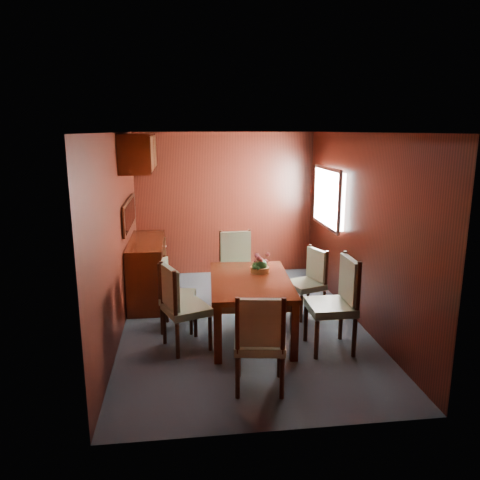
{
  "coord_description": "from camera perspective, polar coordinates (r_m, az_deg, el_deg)",
  "views": [
    {
      "loc": [
        -0.73,
        -5.59,
        2.43
      ],
      "look_at": [
        0.0,
        0.21,
        1.05
      ],
      "focal_mm": 35.0,
      "sensor_mm": 36.0,
      "label": 1
    }
  ],
  "objects": [
    {
      "name": "ground",
      "position": [
        6.14,
        0.25,
        -10.04
      ],
      "size": [
        4.5,
        4.5,
        0.0
      ],
      "primitive_type": "plane",
      "color": "#313B43",
      "rests_on": "ground"
    },
    {
      "name": "room_shell",
      "position": [
        6.01,
        -1.14,
        5.63
      ],
      "size": [
        3.06,
        4.52,
        2.41
      ],
      "color": "black",
      "rests_on": "ground"
    },
    {
      "name": "sideboard",
      "position": [
        6.9,
        -11.21,
        -3.66
      ],
      "size": [
        0.48,
        1.4,
        0.9
      ],
      "primitive_type": "cube",
      "color": "black",
      "rests_on": "ground"
    },
    {
      "name": "dining_table",
      "position": [
        5.6,
        1.28,
        -5.74
      ],
      "size": [
        1.02,
        1.55,
        0.7
      ],
      "rotation": [
        0.0,
        0.0,
        -0.06
      ],
      "color": "black",
      "rests_on": "ground"
    },
    {
      "name": "chair_left_near",
      "position": [
        5.3,
        -7.35,
        -7.57
      ],
      "size": [
        0.59,
        0.61,
        1.0
      ],
      "rotation": [
        0.0,
        0.0,
        -1.19
      ],
      "color": "black",
      "rests_on": "ground"
    },
    {
      "name": "chair_left_far",
      "position": [
        5.86,
        -8.25,
        -6.09
      ],
      "size": [
        0.46,
        0.48,
        0.9
      ],
      "rotation": [
        0.0,
        0.0,
        -1.7
      ],
      "color": "black",
      "rests_on": "ground"
    },
    {
      "name": "chair_right_near",
      "position": [
        5.36,
        11.84,
        -6.96
      ],
      "size": [
        0.49,
        0.51,
        1.08
      ],
      "rotation": [
        0.0,
        0.0,
        1.57
      ],
      "color": "black",
      "rests_on": "ground"
    },
    {
      "name": "chair_right_far",
      "position": [
        6.3,
        8.52,
        -4.64
      ],
      "size": [
        0.53,
        0.54,
        0.91
      ],
      "rotation": [
        0.0,
        0.0,
        1.9
      ],
      "color": "black",
      "rests_on": "ground"
    },
    {
      "name": "chair_head",
      "position": [
        4.43,
        2.43,
        -11.81
      ],
      "size": [
        0.53,
        0.51,
        0.99
      ],
      "rotation": [
        0.0,
        0.0,
        -0.14
      ],
      "color": "black",
      "rests_on": "ground"
    },
    {
      "name": "chair_foot",
      "position": [
        6.71,
        -0.37,
        -2.81
      ],
      "size": [
        0.52,
        0.5,
        1.03
      ],
      "rotation": [
        0.0,
        0.0,
        3.22
      ],
      "color": "black",
      "rests_on": "ground"
    },
    {
      "name": "flower_centerpiece",
      "position": [
        5.79,
        2.44,
        -2.82
      ],
      "size": [
        0.25,
        0.25,
        0.25
      ],
      "color": "#A56632",
      "rests_on": "dining_table"
    }
  ]
}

